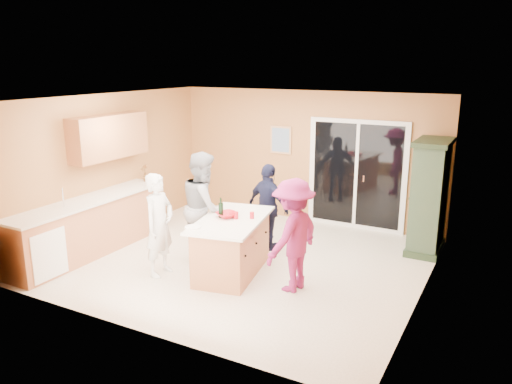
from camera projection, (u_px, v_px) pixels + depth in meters
The scene contains 22 objects.
floor at pixel (245, 261), 8.09m from camera, with size 5.50×5.50×0.00m, color white.
ceiling at pixel (244, 98), 7.43m from camera, with size 5.50×5.00×0.10m, color silver.
wall_back at pixel (306, 157), 9.90m from camera, with size 5.50×0.10×2.60m, color tan.
wall_front at pixel (136, 229), 5.63m from camera, with size 5.50×0.10×2.60m, color tan.
wall_left at pixel (112, 166), 9.02m from camera, with size 0.10×5.00×2.60m, color tan.
wall_right at pixel (428, 206), 6.51m from camera, with size 0.10×5.00×2.60m, color tan.
left_cabinet_run at pixel (84, 229), 8.19m from camera, with size 0.65×3.05×1.24m.
upper_cabinets at pixel (109, 137), 8.62m from camera, with size 0.35×1.60×0.75m, color #BD7249.
sliding_door at pixel (356, 175), 9.45m from camera, with size 1.90×0.07×2.10m.
framed_picture at pixel (281, 140), 10.05m from camera, with size 0.46×0.04×0.56m.
kitchen_island at pixel (232, 248), 7.54m from camera, with size 1.19×1.78×0.86m.
green_hutch at pixel (429, 198), 8.30m from camera, with size 0.55×1.04×1.91m.
woman_white at pixel (159, 225), 7.41m from camera, with size 0.57×0.37×1.56m, color silver.
woman_grey at pixel (204, 207), 7.94m from camera, with size 0.86×0.67×1.78m, color gray.
woman_navy at pixel (268, 207), 8.44m from camera, with size 0.87×0.36×1.49m, color #191937.
woman_magenta at pixel (293, 235), 6.90m from camera, with size 1.04×0.60×1.60m, color maroon.
serving_bowl at pixel (227, 215), 7.49m from camera, with size 0.31×0.31×0.08m, color red.
tulip_vase at pixel (145, 173), 9.38m from camera, with size 0.18×0.12×0.34m, color #A41019.
tumbler_near at pixel (236, 215), 7.41m from camera, with size 0.07×0.07×0.11m, color red.
tumbler_far at pixel (252, 215), 7.43m from camera, with size 0.07×0.07×0.10m, color red.
wine_bottle at pixel (221, 210), 7.45m from camera, with size 0.07×0.07×0.31m.
white_plate at pixel (193, 227), 7.03m from camera, with size 0.23×0.23×0.02m, color white.
Camera 1 is at (3.71, -6.57, 3.13)m, focal length 35.00 mm.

